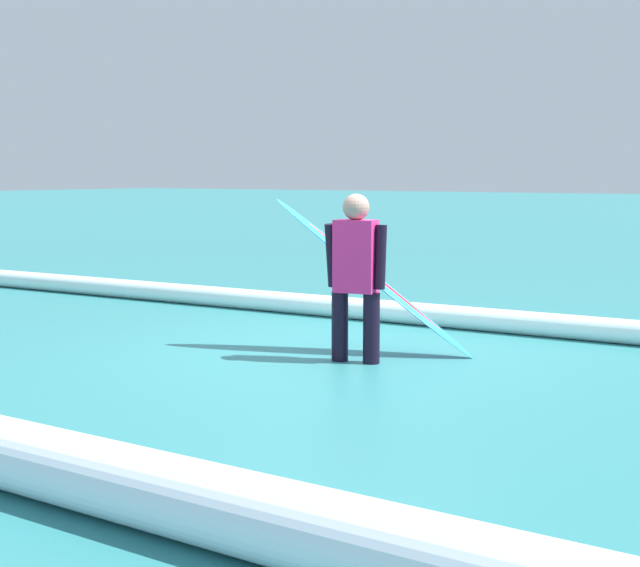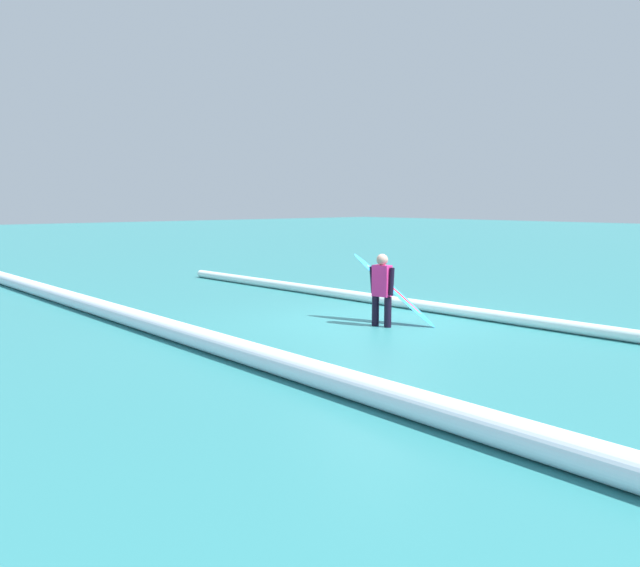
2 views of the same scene
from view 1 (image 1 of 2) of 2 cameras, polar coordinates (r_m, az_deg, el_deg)
The scene contains 4 objects.
ground_plane at distance 8.26m, azimuth 0.36°, elevation -4.18°, with size 127.41×127.41×0.00m, color teal.
surfer at distance 7.70m, azimuth 2.20°, elevation 0.84°, with size 0.51×0.26×1.40m.
surfboard at distance 8.10m, azimuth 3.24°, elevation 0.40°, with size 1.78×0.82×1.37m.
wave_crest_foreground at distance 9.89m, azimuth 3.95°, elevation -1.68°, with size 0.23×0.23×17.12m, color white.
Camera 1 is at (-4.44, 6.78, 1.57)m, focal length 52.46 mm.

